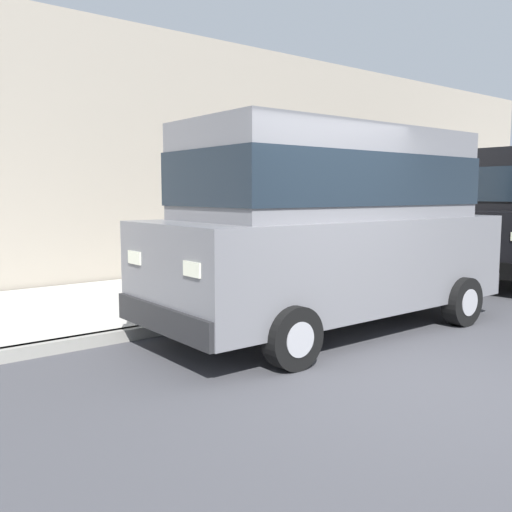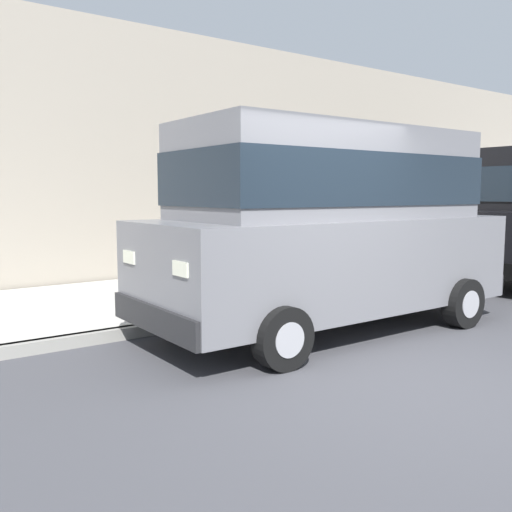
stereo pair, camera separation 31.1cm
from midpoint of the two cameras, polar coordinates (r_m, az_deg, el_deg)
name	(u,v)px [view 1 (the left image)]	position (r m, az deg, el deg)	size (l,w,h in m)	color
ground_plane	(433,387)	(5.30, 16.02, -12.84)	(80.00, 80.00, 0.00)	#424247
curb	(225,318)	(7.51, -4.36, -6.32)	(0.16, 64.00, 0.14)	gray
sidewalk	(160,298)	(9.03, -10.81, -4.25)	(3.60, 64.00, 0.14)	#B7B5AD
car_grey_van	(331,220)	(7.04, 6.43, 3.70)	(2.16, 4.91, 2.52)	slate
dog_brown	(172,273)	(9.20, -9.58, -1.76)	(0.31, 0.74, 0.49)	brown
building_facade	(284,164)	(13.16, 2.19, 9.43)	(0.50, 20.00, 4.83)	#9E9384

